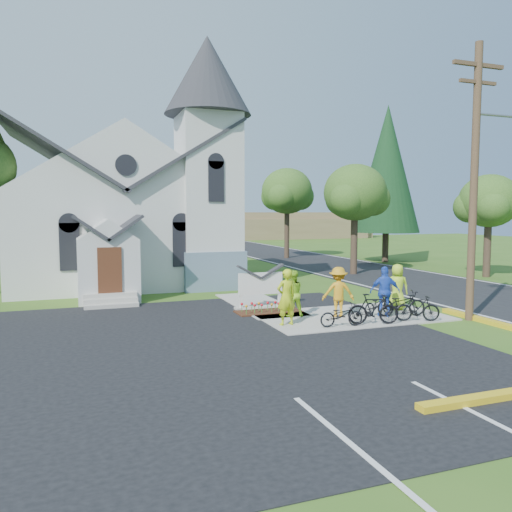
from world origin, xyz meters
name	(u,v)px	position (x,y,z in m)	size (l,w,h in m)	color
ground	(322,322)	(0.00, 0.00, 0.00)	(120.00, 120.00, 0.00)	#38601B
parking_lot	(130,356)	(-7.00, -2.00, 0.01)	(20.00, 16.00, 0.02)	black
road	(350,268)	(10.00, 15.00, 0.01)	(8.00, 90.00, 0.02)	black
sidewalk	(351,316)	(1.50, 0.50, 0.03)	(7.00, 4.00, 0.05)	#9E998F
church	(129,189)	(-5.48, 12.48, 5.25)	(12.35, 12.00, 13.00)	silver
church_sign	(261,284)	(-1.20, 3.20, 1.03)	(2.20, 0.40, 1.70)	#9E998F
flower_bed	(268,312)	(-1.20, 2.30, 0.04)	(2.60, 1.10, 0.07)	#3A1C0F
utility_pole	(476,173)	(5.36, -1.50, 5.40)	(3.45, 0.28, 10.00)	#4A3725
tree_road_near	(355,193)	(8.50, 12.00, 5.21)	(4.00, 4.00, 7.05)	#3A281F
tree_road_mid	(287,192)	(9.00, 24.00, 5.78)	(4.40, 4.40, 7.80)	#3A281F
tree_road_far	(489,202)	(15.50, 8.00, 4.63)	(3.60, 3.60, 6.30)	#3A281F
conifer	(387,169)	(15.00, 18.00, 7.39)	(5.20, 5.20, 12.40)	#3A281F
distant_hills	(161,225)	(3.36, 56.33, 2.17)	(61.00, 10.00, 5.60)	olive
cyclist_0	(286,297)	(-1.48, -0.12, 1.04)	(0.72, 0.47, 1.97)	#B7D018
bike_0	(341,315)	(0.20, -1.02, 0.46)	(0.54, 1.56, 0.82)	black
cyclist_1	(293,293)	(-0.69, 1.10, 0.93)	(0.85, 0.66, 1.75)	#98D427
bike_1	(373,309)	(1.44, -1.09, 0.60)	(0.51, 1.81, 1.09)	black
cyclist_2	(385,292)	(2.57, -0.11, 1.00)	(1.12, 0.47, 1.91)	blue
bike_2	(401,304)	(3.20, -0.27, 0.54)	(0.65, 1.86, 0.97)	black
cyclist_3	(338,292)	(0.94, 0.54, 0.99)	(1.21, 0.70, 1.88)	orange
bike_3	(417,308)	(3.22, -1.20, 0.53)	(0.45, 1.60, 0.96)	black
cyclist_4	(397,287)	(3.84, 0.89, 0.98)	(0.91, 0.59, 1.86)	#B0DB29
bike_4	(379,304)	(2.53, 0.23, 0.46)	(0.55, 1.57, 0.83)	black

